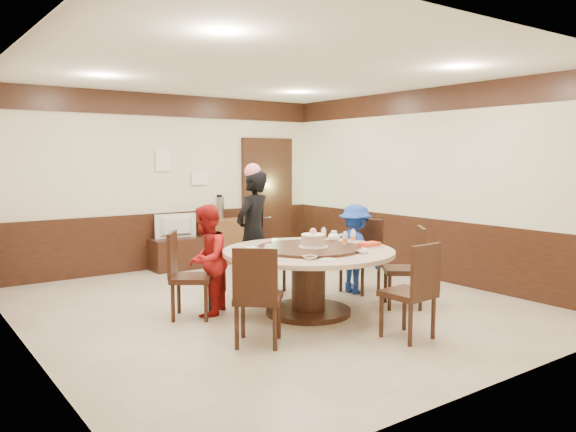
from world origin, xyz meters
TOP-DOWN VIEW (x-y plane):
  - room at (0.01, 0.01)m, footprint 6.00×6.04m
  - banquet_table at (0.13, -0.53)m, footprint 1.96×1.96m
  - chair_0 at (1.37, -0.09)m, footprint 0.51×0.51m
  - chair_1 at (0.37, 0.73)m, footprint 0.47×0.48m
  - chair_2 at (-1.05, 0.13)m, footprint 0.62×0.61m
  - chair_3 at (-0.93, -1.10)m, footprint 0.62×0.62m
  - chair_4 at (0.39, -1.82)m, footprint 0.47×0.48m
  - chair_5 at (1.25, -0.98)m, footprint 0.62×0.62m
  - person_standing at (0.15, 0.68)m, footprint 0.70×0.59m
  - person_red at (-0.83, 0.12)m, footprint 0.78×0.77m
  - person_blue at (1.25, -0.10)m, footprint 0.46×0.77m
  - birthday_cake at (0.16, -0.58)m, footprint 0.33×0.33m
  - teapot_left at (-0.55, -0.72)m, footprint 0.17×0.15m
  - teapot_right at (0.71, -0.29)m, footprint 0.17×0.15m
  - bowl_0 at (-0.43, -0.22)m, footprint 0.15×0.15m
  - bowl_1 at (0.45, -1.09)m, footprint 0.13×0.13m
  - bowl_2 at (-0.24, -1.03)m, footprint 0.14×0.14m
  - bowl_3 at (0.77, -0.69)m, footprint 0.13×0.13m
  - bowl_4 at (-0.58, -0.46)m, footprint 0.14×0.14m
  - saucer_near at (-0.12, -1.18)m, footprint 0.18×0.18m
  - saucer_far at (0.58, -0.03)m, footprint 0.18×0.18m
  - shrimp_platter at (0.78, -0.85)m, footprint 0.30×0.20m
  - bottle_0 at (0.61, -0.61)m, footprint 0.06×0.06m
  - bottle_1 at (0.83, -0.52)m, footprint 0.06×0.06m
  - bottle_2 at (0.64, -0.18)m, footprint 0.06×0.06m
  - tv_stand at (0.02, 2.75)m, footprint 0.85×0.45m
  - television at (0.02, 2.75)m, footprint 0.69×0.15m
  - side_cabinet at (0.86, 2.78)m, footprint 0.80×0.40m
  - thermos at (0.81, 2.78)m, footprint 0.15×0.15m
  - notice_left at (-0.10, 2.96)m, footprint 0.25×0.00m
  - notice_right at (0.55, 2.96)m, footprint 0.30×0.00m

SIDE VIEW (x-z plane):
  - tv_stand at x=0.02m, z-range 0.00..0.50m
  - chair_0 at x=1.37m, z-range -0.18..0.79m
  - chair_1 at x=0.37m, z-range -0.18..0.79m
  - chair_2 at x=-1.05m, z-range -0.18..0.79m
  - chair_3 at x=-0.93m, z-range -0.18..0.79m
  - chair_4 at x=0.39m, z-range -0.18..0.79m
  - chair_5 at x=1.25m, z-range -0.18..0.79m
  - side_cabinet at x=0.86m, z-range 0.00..0.75m
  - banquet_table at x=0.13m, z-range 0.14..0.92m
  - person_blue at x=1.25m, z-range 0.00..1.18m
  - person_red at x=-0.83m, z-range 0.00..1.27m
  - television at x=0.02m, z-range 0.50..0.89m
  - saucer_near at x=-0.12m, z-range 0.75..0.76m
  - saucer_far at x=0.58m, z-range 0.75..0.76m
  - bowl_2 at x=-0.24m, z-range 0.75..0.78m
  - bowl_4 at x=-0.58m, z-range 0.75..0.79m
  - bowl_0 at x=-0.43m, z-range 0.75..0.79m
  - bowl_1 at x=0.45m, z-range 0.75..0.79m
  - bowl_3 at x=0.77m, z-range 0.75..0.79m
  - shrimp_platter at x=0.78m, z-range 0.75..0.81m
  - teapot_left at x=-0.55m, z-range 0.75..0.87m
  - teapot_right at x=0.71m, z-range 0.75..0.87m
  - person_standing at x=0.15m, z-range 0.00..1.63m
  - bottle_0 at x=0.61m, z-range 0.75..0.91m
  - bottle_1 at x=0.83m, z-range 0.75..0.91m
  - bottle_2 at x=0.64m, z-range 0.75..0.91m
  - birthday_cake at x=0.16m, z-range 0.75..0.97m
  - thermos at x=0.81m, z-range 0.75..1.13m
  - room at x=0.01m, z-range -0.34..2.50m
  - notice_right at x=0.55m, z-range 1.34..1.56m
  - notice_left at x=-0.10m, z-range 1.57..1.93m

